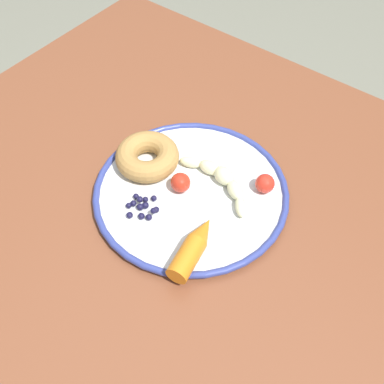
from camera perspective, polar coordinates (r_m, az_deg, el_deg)
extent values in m
plane|color=slate|center=(1.48, -0.93, -18.97)|extent=(6.00, 6.00, 0.00)
cube|color=brown|center=(0.84, -1.54, -2.51)|extent=(1.09, 0.96, 0.03)
cube|color=brown|center=(1.54, -5.68, 8.49)|extent=(0.05, 0.05, 0.69)
cylinder|color=silver|center=(0.84, 0.00, -0.25)|extent=(0.33, 0.33, 0.01)
torus|color=#34418E|center=(0.84, 0.00, 0.00)|extent=(0.34, 0.34, 0.01)
ellipsoid|color=beige|center=(0.81, 5.80, -1.77)|extent=(0.04, 0.04, 0.02)
ellipsoid|color=beige|center=(0.83, 5.14, 0.23)|extent=(0.05, 0.04, 0.02)
ellipsoid|color=beige|center=(0.84, 3.83, 1.93)|extent=(0.05, 0.04, 0.03)
ellipsoid|color=beige|center=(0.86, 2.01, 2.98)|extent=(0.04, 0.03, 0.02)
ellipsoid|color=beige|center=(0.87, -0.13, 3.55)|extent=(0.05, 0.03, 0.02)
cylinder|color=orange|center=(0.74, -0.65, -7.90)|extent=(0.05, 0.08, 0.04)
cone|color=orange|center=(0.77, 1.37, -4.52)|extent=(0.04, 0.05, 0.04)
torus|color=#AE8143|center=(0.87, -5.32, 4.21)|extent=(0.14, 0.14, 0.04)
sphere|color=#191638|center=(0.83, -5.54, -0.89)|extent=(0.01, 0.01, 0.01)
sphere|color=#191638|center=(0.82, -6.95, -1.34)|extent=(0.01, 0.01, 0.01)
sphere|color=#191638|center=(0.80, -6.01, -2.86)|extent=(0.01, 0.01, 0.01)
sphere|color=#191638|center=(0.82, -5.54, -1.58)|extent=(0.01, 0.01, 0.01)
sphere|color=#191638|center=(0.83, -6.65, -0.51)|extent=(0.01, 0.01, 0.01)
sphere|color=#191638|center=(0.81, -4.27, -2.09)|extent=(0.01, 0.01, 0.01)
sphere|color=#191638|center=(0.80, -5.13, -3.00)|extent=(0.01, 0.01, 0.01)
sphere|color=#191638|center=(0.82, -6.16, -1.78)|extent=(0.01, 0.01, 0.01)
sphere|color=#191638|center=(0.83, -4.54, -0.74)|extent=(0.01, 0.01, 0.01)
sphere|color=#191638|center=(0.81, -7.40, -2.74)|extent=(0.01, 0.01, 0.01)
sphere|color=#191638|center=(0.82, -7.51, -1.61)|extent=(0.01, 0.01, 0.01)
sphere|color=#191638|center=(0.80, -4.59, -2.22)|extent=(0.01, 0.01, 0.01)
sphere|color=#191638|center=(0.81, -6.19, -0.87)|extent=(0.01, 0.01, 0.01)
sphere|color=red|center=(0.84, 8.63, 1.00)|extent=(0.03, 0.03, 0.03)
sphere|color=red|center=(0.83, -1.37, 1.12)|extent=(0.03, 0.03, 0.03)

